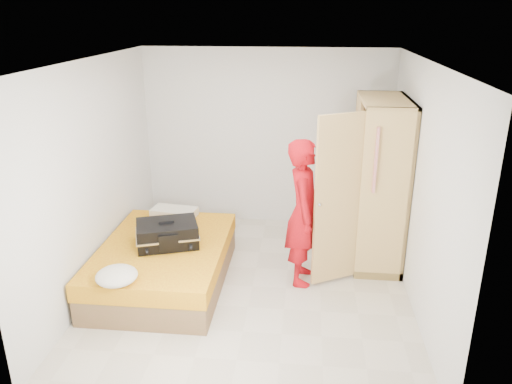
# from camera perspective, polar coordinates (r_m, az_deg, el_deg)

# --- Properties ---
(room) EXTENTS (4.00, 4.02, 2.60)m
(room) POSITION_cam_1_polar(r_m,az_deg,el_deg) (5.46, -0.46, 1.06)
(room) COLOR beige
(room) RESTS_ON ground
(bed) EXTENTS (1.42, 2.02, 0.50)m
(bed) POSITION_cam_1_polar(r_m,az_deg,el_deg) (6.08, -10.42, -8.01)
(bed) COLOR brown
(bed) RESTS_ON ground
(wardrobe) EXTENTS (1.10, 1.47, 2.10)m
(wardrobe) POSITION_cam_1_polar(r_m,az_deg,el_deg) (6.39, 13.49, 0.49)
(wardrobe) COLOR #DABE6A
(wardrobe) RESTS_ON ground
(person) EXTENTS (0.44, 0.65, 1.75)m
(person) POSITION_cam_1_polar(r_m,az_deg,el_deg) (5.81, 5.49, -2.34)
(person) COLOR red
(person) RESTS_ON ground
(suitcase) EXTENTS (0.83, 0.71, 0.30)m
(suitcase) POSITION_cam_1_polar(r_m,az_deg,el_deg) (5.90, -10.11, -4.74)
(suitcase) COLOR black
(suitcase) RESTS_ON bed
(round_cushion) EXTENTS (0.42, 0.42, 0.16)m
(round_cushion) POSITION_cam_1_polar(r_m,az_deg,el_deg) (5.25, -15.64, -9.21)
(round_cushion) COLOR beige
(round_cushion) RESTS_ON bed
(pillow) EXTENTS (0.62, 0.38, 0.11)m
(pillow) POSITION_cam_1_polar(r_m,az_deg,el_deg) (6.71, -9.32, -2.30)
(pillow) COLOR beige
(pillow) RESTS_ON bed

